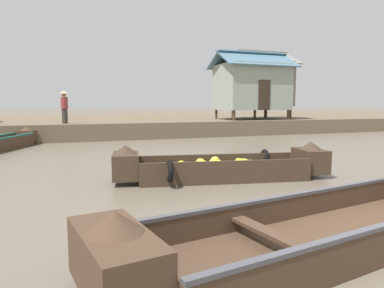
{
  "coord_description": "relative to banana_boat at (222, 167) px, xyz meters",
  "views": [
    {
      "loc": [
        -4.02,
        -3.42,
        1.87
      ],
      "look_at": [
        -0.43,
        6.32,
        0.69
      ],
      "focal_mm": 33.05,
      "sensor_mm": 36.0,
      "label": 1
    }
  ],
  "objects": [
    {
      "name": "ground_plane",
      "position": [
        0.3,
        5.53,
        -0.32
      ],
      "size": [
        300.0,
        300.0,
        0.0
      ],
      "primitive_type": "plane",
      "color": "#665B4C"
    },
    {
      "name": "riverbank_strip",
      "position": [
        0.3,
        20.2,
        0.12
      ],
      "size": [
        160.0,
        20.0,
        0.88
      ],
      "primitive_type": "cube",
      "color": "brown",
      "rests_on": "ground"
    },
    {
      "name": "banana_boat",
      "position": [
        0.0,
        0.0,
        0.0
      ],
      "size": [
        5.42,
        1.96,
        0.91
      ],
      "color": "#3D2D21",
      "rests_on": "ground"
    },
    {
      "name": "viewer_boat",
      "position": [
        -0.18,
        -4.19,
        -0.05
      ],
      "size": [
        7.06,
        2.51,
        0.9
      ],
      "color": "#473323",
      "rests_on": "ground"
    },
    {
      "name": "stilt_house_mid_right",
      "position": [
        7.83,
        12.31,
        2.69
      ],
      "size": [
        4.92,
        3.47,
        4.31
      ],
      "color": "#4C3826",
      "rests_on": "riverbank_strip"
    },
    {
      "name": "stilt_house_right",
      "position": [
        9.07,
        13.26,
        2.93
      ],
      "size": [
        3.77,
        3.98,
        4.58
      ],
      "color": "#4C3826",
      "rests_on": "riverbank_strip"
    },
    {
      "name": "vendor_person",
      "position": [
        -3.57,
        11.27,
        1.49
      ],
      "size": [
        0.44,
        0.44,
        1.66
      ],
      "color": "#332D28",
      "rests_on": "riverbank_strip"
    }
  ]
}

